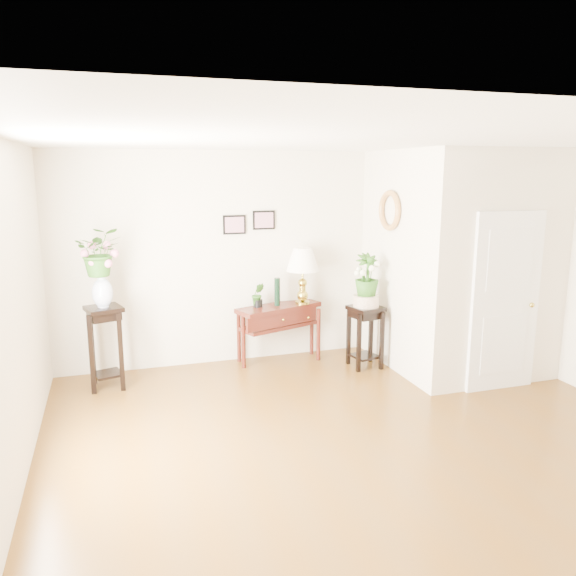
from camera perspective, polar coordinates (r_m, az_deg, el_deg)
name	(u,v)px	position (r m, az deg, el deg)	size (l,w,h in m)	color
floor	(366,442)	(5.59, 7.96, -15.27)	(6.00, 5.50, 0.02)	#573815
ceiling	(376,139)	(5.00, 8.89, 14.70)	(6.00, 5.50, 0.02)	white
wall_back	(282,256)	(7.64, -0.66, 3.23)	(6.00, 0.02, 2.80)	beige
wall_left	(4,327)	(4.68, -26.87, -3.54)	(0.02, 5.50, 2.80)	beige
partition	(457,260)	(7.67, 16.75, 2.78)	(1.80, 1.95, 2.80)	beige
door	(505,302)	(6.95, 21.20, -1.36)	(0.90, 0.05, 2.10)	silver
art_print_left	(234,225)	(7.40, -5.47, 6.42)	(0.30, 0.02, 0.25)	black
art_print_right	(264,220)	(7.49, -2.47, 6.91)	(0.30, 0.02, 0.25)	black
wall_ornament	(389,211)	(7.22, 10.26, 7.75)	(0.51, 0.51, 0.07)	#B47846
console_table	(279,333)	(7.60, -0.94, -4.61)	(1.16, 0.39, 0.78)	black
table_lamp	(303,278)	(7.53, 1.49, 1.00)	(0.44, 0.44, 0.77)	#AD9A32
green_vase	(277,293)	(7.46, -1.11, -0.51)	(0.08, 0.08, 0.37)	black
potted_plant	(258,296)	(7.40, -3.08, -0.78)	(0.17, 0.13, 0.30)	#255516
plant_stand_a	(106,347)	(7.00, -17.99, -5.76)	(0.38, 0.38, 0.99)	black
porcelain_vase	(102,288)	(6.82, -18.37, 0.02)	(0.24, 0.24, 0.41)	silver
lily_arrangement	(99,248)	(6.75, -18.62, 3.83)	(0.51, 0.44, 0.57)	#255516
plant_stand_b	(365,337)	(7.45, 7.83, -4.92)	(0.38, 0.38, 0.82)	black
ceramic_bowl	(366,300)	(7.32, 7.94, -1.26)	(0.33, 0.33, 0.15)	beige
narcissus	(367,276)	(7.26, 8.01, 1.24)	(0.32, 0.32, 0.57)	#255516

